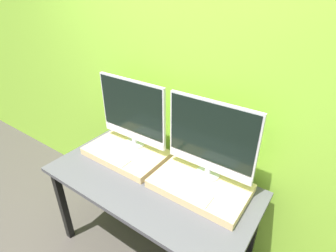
% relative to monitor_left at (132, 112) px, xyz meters
% --- Properties ---
extents(wall_back, '(8.00, 0.04, 2.60)m').
position_rel_monitor_left_xyz_m(wall_back, '(0.33, 0.22, 0.18)').
color(wall_back, '#8CC638').
rests_on(wall_back, ground_plane).
extents(workbench, '(1.51, 0.74, 0.77)m').
position_rel_monitor_left_xyz_m(workbench, '(0.33, -0.22, -0.43)').
color(workbench, '#47474C').
rests_on(workbench, ground_plane).
extents(wooden_riser_left, '(0.63, 0.39, 0.06)m').
position_rel_monitor_left_xyz_m(wooden_riser_left, '(0.00, -0.10, -0.32)').
color(wooden_riser_left, '#D6B77F').
rests_on(wooden_riser_left, workbench).
extents(monitor_left, '(0.61, 0.17, 0.55)m').
position_rel_monitor_left_xyz_m(monitor_left, '(0.00, 0.00, 0.00)').
color(monitor_left, silver).
rests_on(monitor_left, wooden_riser_left).
extents(keyboard_left, '(0.27, 0.11, 0.01)m').
position_rel_monitor_left_xyz_m(keyboard_left, '(0.00, -0.23, -0.28)').
color(keyboard_left, silver).
rests_on(keyboard_left, wooden_riser_left).
extents(wooden_riser_right, '(0.63, 0.39, 0.06)m').
position_rel_monitor_left_xyz_m(wooden_riser_right, '(0.67, -0.10, -0.32)').
color(wooden_riser_right, '#D6B77F').
rests_on(wooden_riser_right, workbench).
extents(monitor_right, '(0.61, 0.17, 0.55)m').
position_rel_monitor_left_xyz_m(monitor_right, '(0.67, 0.00, 0.00)').
color(monitor_right, silver).
rests_on(monitor_right, wooden_riser_right).
extents(keyboard_right, '(0.27, 0.11, 0.01)m').
position_rel_monitor_left_xyz_m(keyboard_right, '(0.67, -0.23, -0.28)').
color(keyboard_right, silver).
rests_on(keyboard_right, wooden_riser_right).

